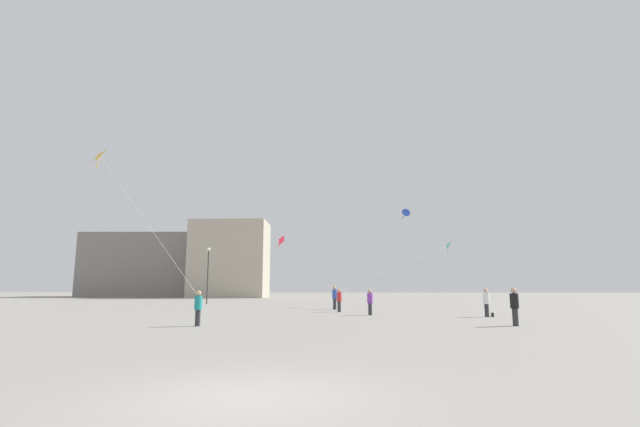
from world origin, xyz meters
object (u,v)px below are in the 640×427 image
Objects in this scene: kite_crimson_delta at (282,241)px; handbag_beside_flyer at (493,315)px; person_in_red at (339,299)px; person_in_purple at (370,301)px; kite_emerald_delta at (443,247)px; person_in_black at (514,305)px; lamppost_east at (208,267)px; person_in_teal at (198,307)px; building_left_hall at (146,266)px; person_in_white at (486,301)px; kite_cobalt_diamond at (405,214)px; building_centre_hall at (230,259)px; person_in_blue at (335,297)px; kite_amber_diamond at (100,156)px.

kite_crimson_delta is 23.30m from handbag_beside_flyer.
person_in_purple is at bearing -117.00° from person_in_red.
kite_crimson_delta reaches higher than kite_emerald_delta.
person_in_black is 0.29× the size of lamppost_east.
handbag_beside_flyer is at bearing 38.69° from person_in_teal.
person_in_red is at bearing -53.90° from building_left_hall.
person_in_black is (-0.62, -6.47, 0.03)m from person_in_white.
kite_cobalt_diamond is 43.81m from building_centre_hall.
person_in_red is at bearing -13.60° from person_in_purple.
person_in_blue reaches higher than person_in_red.
kite_emerald_delta is 31.37m from kite_amber_diamond.
kite_cobalt_diamond is at bearing 101.94° from handbag_beside_flyer.
building_left_hall is (-31.98, 40.17, -0.52)m from kite_crimson_delta.
person_in_blue reaches higher than person_in_teal.
person_in_teal is 0.27× the size of lamppost_east.
person_in_black is 14.05m from person_in_red.
kite_cobalt_diamond is at bearing -47.10° from person_in_blue.
person_in_red is 49.77m from building_centre_hall.
kite_cobalt_diamond reaches higher than person_in_red.
person_in_teal is at bearing -173.00° from person_in_red.
person_in_purple is at bearing 170.37° from handbag_beside_flyer.
person_in_white is 12.67m from person_in_blue.
person_in_purple is (2.46, -7.28, -0.12)m from person_in_blue.
person_in_white is at bearing -40.00° from lamppost_east.
kite_crimson_delta reaches higher than person_in_black.
kite_cobalt_diamond is (6.07, 10.05, 7.73)m from person_in_red.
kite_cobalt_diamond is (-3.89, -1.97, 3.03)m from kite_emerald_delta.
person_in_red is at bearing -63.34° from kite_crimson_delta.
person_in_black reaches higher than handbag_beside_flyer.
lamppost_east is 18.42× the size of handbag_beside_flyer.
handbag_beside_flyer is at bearing -50.31° from building_left_hall.
person_in_red is 10.42m from handbag_beside_flyer.
person_in_purple is 11.98m from person_in_teal.
kite_emerald_delta is at bearing -70.03° from person_in_purple.
person_in_red is 20.38m from lamppost_east.
person_in_purple is 0.27× the size of lamppost_east.
kite_amber_diamond is at bearing 163.46° from person_in_teal.
person_in_red reaches higher than handbag_beside_flyer.
kite_amber_diamond is at bearing 74.15° from person_in_white.
person_in_red is 0.14× the size of kite_emerald_delta.
person_in_white is 0.13× the size of building_centre_hall.
building_centre_hall reaches higher than handbag_beside_flyer.
kite_crimson_delta is at bearing -51.47° from building_left_hall.
kite_amber_diamond is (-7.94, -19.84, 3.11)m from kite_crimson_delta.
person_in_black reaches higher than person_in_white.
building_left_hall is (-24.04, 60.01, -3.63)m from kite_amber_diamond.
kite_amber_diamond reaches higher than lamppost_east.
person_in_purple is at bearing -54.29° from building_left_hall.
kite_cobalt_diamond is 0.39× the size of building_left_hall.
lamppost_east is at bearing 106.98° from person_in_black.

